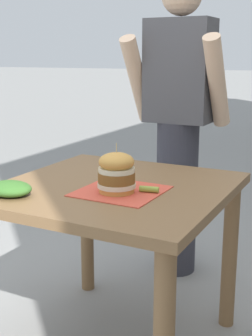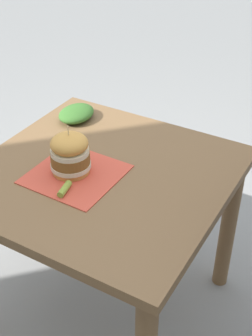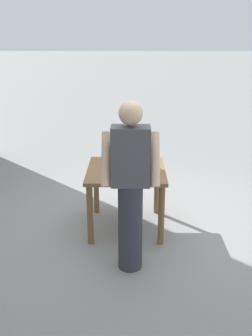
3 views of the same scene
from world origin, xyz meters
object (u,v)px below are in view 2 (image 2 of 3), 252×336
at_px(pickle_spear, 65,189).
at_px(side_salad, 76,113).
at_px(patio_table, 104,199).
at_px(sandwich, 70,153).

bearing_deg(pickle_spear, side_salad, -149.42).
bearing_deg(patio_table, side_salad, -131.84).
distance_m(patio_table, sandwich, 0.24).
bearing_deg(sandwich, side_salad, -147.74).
bearing_deg(sandwich, patio_table, 121.86).
height_order(sandwich, pickle_spear, sandwich).
distance_m(sandwich, pickle_spear, 0.14).
xyz_separation_m(pickle_spear, side_salad, (-0.46, -0.27, 0.01)).
bearing_deg(pickle_spear, sandwich, -154.85).
relative_size(patio_table, sandwich, 4.77).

